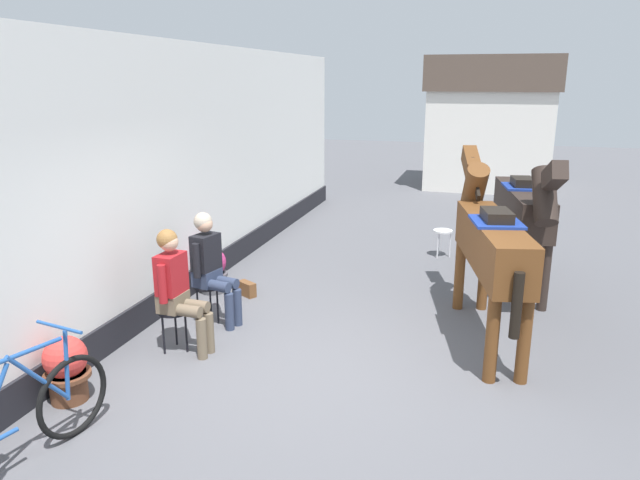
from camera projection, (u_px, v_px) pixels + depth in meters
ground_plane at (378, 278)px, 8.90m from camera, size 40.00×40.00×0.00m
pub_facade_wall at (171, 187)px, 7.78m from camera, size 0.34×14.00×3.40m
distant_cottage at (489, 121)px, 15.96m from camera, size 3.40×2.60×3.50m
seated_visitor_near at (177, 285)px, 6.33m from camera, size 0.61×0.49×1.39m
seated_visitor_far at (211, 263)px, 7.09m from camera, size 0.61×0.48×1.39m
saddled_horse_near at (490, 241)px, 6.62m from camera, size 0.93×2.96×2.06m
saddled_horse_far at (524, 209)px, 8.21m from camera, size 0.77×2.98×2.06m
flower_planter_near at (66, 368)px, 5.45m from camera, size 0.43×0.43×0.64m
flower_planter_far at (212, 269)px, 8.26m from camera, size 0.43×0.43×0.64m
leaning_bicycle at (17, 424)px, 4.45m from camera, size 0.52×1.74×1.02m
spare_stool_white at (443, 234)px, 9.90m from camera, size 0.32×0.32×0.46m
satchel_bag at (247, 289)px, 8.16m from camera, size 0.30×0.25×0.20m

